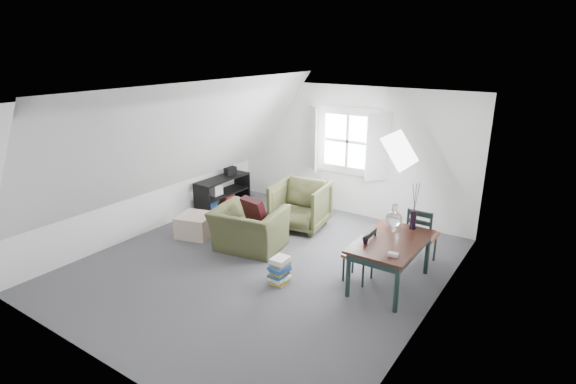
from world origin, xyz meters
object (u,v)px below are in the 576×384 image
Objects in this scene: armchair_far at (300,227)px; dining_chair_far at (421,235)px; dining_table at (391,246)px; armchair_near at (250,248)px; magazine_stack at (280,270)px; dining_chair_near at (361,254)px; media_shelf at (222,195)px; ottoman at (196,225)px.

armchair_far is 1.04× the size of dining_chair_far.
armchair_near is at bearing -177.53° from dining_table.
magazine_stack is at bearing 139.09° from armchair_near.
dining_table is at bearing 86.75° from dining_chair_near.
media_shelf reaches higher than armchair_far.
ottoman is 0.63× the size of dining_chair_far.
dining_chair_near reaches higher than armchair_far.
armchair_far is 1.90m from media_shelf.
armchair_near is 1.15× the size of armchair_far.
dining_table is 0.44m from dining_chair_near.
dining_chair_near is at bearing -163.76° from dining_table.
armchair_near is 2.08m from media_shelf.
armchair_far is 1.19× the size of dining_chair_near.
dining_chair_near is 2.12× the size of magazine_stack.
media_shelf is at bearing -45.38° from armchair_near.
magazine_stack is (-0.91, -0.69, -0.23)m from dining_chair_near.
ottoman is at bearing -64.74° from media_shelf.
media_shelf is at bearing -128.75° from dining_chair_near.
armchair_far is at bearing 45.56° from ottoman.
ottoman is 3.09m from dining_chair_near.
ottoman is 3.49m from dining_table.
armchair_far is 1.88m from ottoman.
armchair_near is at bearing 149.00° from magazine_stack.
dining_table is at bearing 174.39° from armchair_near.
dining_chair_near reaches higher than ottoman.
media_shelf is 3.35× the size of magazine_stack.
dining_table is at bearing -12.38° from media_shelf.
dining_table reaches higher than magazine_stack.
dining_table is 1.71× the size of dining_chair_near.
ottoman is at bearing -177.20° from dining_table.
dining_table is (2.35, 0.18, 0.59)m from armchair_near.
ottoman is 0.42× the size of dining_table.
media_shelf is (-1.67, 1.19, 0.29)m from armchair_near.
armchair_far is at bearing -109.16° from armchair_near.
dining_chair_far is at bearing -167.02° from armchair_near.
dining_chair_far is 4.17m from media_shelf.
armchair_far is 2.16m from dining_chair_near.
dining_chair_far reaches higher than dining_table.
armchair_far reaches higher than ottoman.
ottoman is 1.52× the size of magazine_stack.
dining_table is 4.16m from media_shelf.
dining_chair_far is 1.13m from dining_chair_near.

